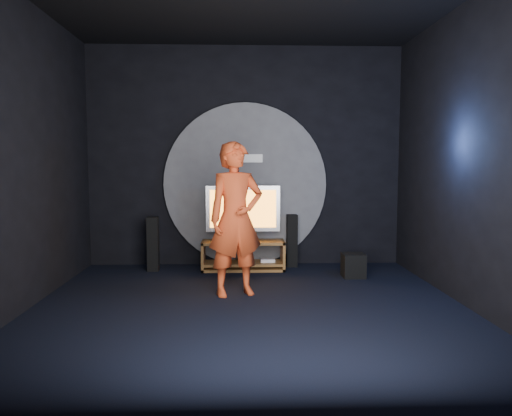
% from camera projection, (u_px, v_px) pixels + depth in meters
% --- Properties ---
extents(floor, '(5.00, 5.00, 0.00)m').
position_uv_depth(floor, '(249.00, 308.00, 5.68)').
color(floor, black).
rests_on(floor, ground).
extents(back_wall, '(5.00, 0.04, 3.50)m').
position_uv_depth(back_wall, '(245.00, 157.00, 8.01)').
color(back_wall, black).
rests_on(back_wall, ground).
extents(front_wall, '(5.00, 0.04, 3.50)m').
position_uv_depth(front_wall, '(258.00, 147.00, 3.04)').
color(front_wall, black).
rests_on(front_wall, ground).
extents(left_wall, '(0.04, 5.00, 3.50)m').
position_uv_depth(left_wall, '(20.00, 154.00, 5.43)').
color(left_wall, black).
rests_on(left_wall, ground).
extents(right_wall, '(0.04, 5.00, 3.50)m').
position_uv_depth(right_wall, '(470.00, 154.00, 5.62)').
color(right_wall, black).
rests_on(right_wall, ground).
extents(wall_disc_panel, '(2.60, 0.11, 2.60)m').
position_uv_depth(wall_disc_panel, '(245.00, 185.00, 8.00)').
color(wall_disc_panel, '#515156').
rests_on(wall_disc_panel, ground).
extents(media_console, '(1.27, 0.45, 0.45)m').
position_uv_depth(media_console, '(244.00, 257.00, 7.70)').
color(media_console, '#9B602F').
rests_on(media_console, ground).
extents(tv, '(1.14, 0.22, 0.85)m').
position_uv_depth(tv, '(243.00, 211.00, 7.70)').
color(tv, '#A9A9B0').
rests_on(tv, media_console).
extents(center_speaker, '(0.40, 0.15, 0.15)m').
position_uv_depth(center_speaker, '(243.00, 237.00, 7.54)').
color(center_speaker, black).
rests_on(center_speaker, media_console).
extents(remote, '(0.18, 0.05, 0.02)m').
position_uv_depth(remote, '(219.00, 242.00, 7.55)').
color(remote, black).
rests_on(remote, media_console).
extents(tower_speaker_left, '(0.17, 0.18, 0.83)m').
position_uv_depth(tower_speaker_left, '(153.00, 244.00, 7.61)').
color(tower_speaker_left, black).
rests_on(tower_speaker_left, ground).
extents(tower_speaker_right, '(0.17, 0.18, 0.83)m').
position_uv_depth(tower_speaker_right, '(292.00, 241.00, 7.93)').
color(tower_speaker_right, black).
rests_on(tower_speaker_right, ground).
extents(subwoofer, '(0.31, 0.31, 0.34)m').
position_uv_depth(subwoofer, '(353.00, 265.00, 7.20)').
color(subwoofer, black).
rests_on(subwoofer, ground).
extents(player, '(0.81, 0.66, 1.91)m').
position_uv_depth(player, '(236.00, 219.00, 6.18)').
color(player, '#C9401B').
rests_on(player, ground).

